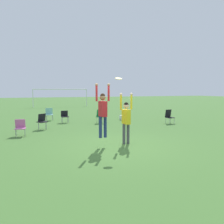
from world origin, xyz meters
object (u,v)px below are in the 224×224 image
(camping_chair_3, at_px, (42,120))
(cooler_box, at_px, (122,117))
(camping_chair_0, at_px, (169,116))
(camping_chair_5, at_px, (100,115))
(camping_chair_4, at_px, (20,126))
(person_defending, at_px, (126,117))
(person_jumping, at_px, (103,109))
(camping_chair_1, at_px, (49,113))
(frisbee, at_px, (119,79))
(camping_chair_2, at_px, (65,115))

(camping_chair_3, distance_m, cooler_box, 6.12)
(camping_chair_0, height_order, camping_chair_5, camping_chair_0)
(camping_chair_4, bearing_deg, person_defending, 150.54)
(camping_chair_3, height_order, camping_chair_4, camping_chair_3)
(person_jumping, distance_m, camping_chair_1, 8.58)
(person_jumping, bearing_deg, camping_chair_5, -21.09)
(cooler_box, bearing_deg, camping_chair_0, -52.08)
(frisbee, bearing_deg, person_jumping, 167.58)
(camping_chair_1, bearing_deg, cooler_box, 164.68)
(person_jumping, bearing_deg, camping_chair_4, 38.95)
(camping_chair_2, relative_size, camping_chair_5, 0.89)
(camping_chair_0, relative_size, camping_chair_2, 1.13)
(person_defending, bearing_deg, camping_chair_2, -172.28)
(camping_chair_0, height_order, camping_chair_3, camping_chair_0)
(camping_chair_1, height_order, camping_chair_5, camping_chair_5)
(camping_chair_1, xyz_separation_m, camping_chair_3, (-0.72, -3.66, 0.00))
(frisbee, bearing_deg, camping_chair_1, 102.09)
(camping_chair_2, relative_size, camping_chair_4, 1.01)
(camping_chair_2, bearing_deg, camping_chair_3, 52.45)
(camping_chair_1, bearing_deg, camping_chair_2, 121.19)
(camping_chair_0, bearing_deg, camping_chair_4, 0.23)
(camping_chair_4, bearing_deg, camping_chair_0, -166.46)
(person_defending, xyz_separation_m, camping_chair_1, (-2.26, 8.36, -0.58))
(camping_chair_1, height_order, camping_chair_4, camping_chair_1)
(person_defending, bearing_deg, person_jumping, -90.00)
(camping_chair_1, distance_m, camping_chair_5, 3.99)
(person_defending, distance_m, camping_chair_2, 6.94)
(camping_chair_0, bearing_deg, camping_chair_1, -36.02)
(camping_chair_2, xyz_separation_m, camping_chair_3, (-1.58, -2.07, 0.03))
(camping_chair_4, xyz_separation_m, cooler_box, (6.86, 3.50, -0.30))
(camping_chair_4, relative_size, camping_chair_5, 0.88)
(camping_chair_4, distance_m, camping_chair_5, 5.49)
(person_jumping, bearing_deg, camping_chair_1, 4.38)
(person_jumping, relative_size, camping_chair_1, 2.35)
(frisbee, distance_m, camping_chair_2, 7.36)
(person_jumping, bearing_deg, camping_chair_2, -0.78)
(cooler_box, bearing_deg, camping_chair_5, -155.45)
(frisbee, xyz_separation_m, camping_chair_4, (-3.64, 3.40, -2.16))
(camping_chair_0, bearing_deg, frisbee, 33.21)
(person_defending, bearing_deg, frisbee, -68.49)
(person_defending, xyz_separation_m, camping_chair_3, (-2.98, 4.70, -0.58))
(person_defending, height_order, camping_chair_2, person_defending)
(camping_chair_4, bearing_deg, camping_chair_3, -117.08)
(camping_chair_1, bearing_deg, person_defending, 107.95)
(camping_chair_0, xyz_separation_m, camping_chair_5, (-4.16, 1.83, 0.01))
(camping_chair_3, height_order, camping_chair_5, camping_chair_5)
(camping_chair_2, height_order, camping_chair_3, camping_chair_3)
(camping_chair_3, xyz_separation_m, camping_chair_4, (-1.08, -1.50, -0.05))
(person_jumping, relative_size, camping_chair_2, 2.59)
(person_defending, relative_size, frisbee, 7.70)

